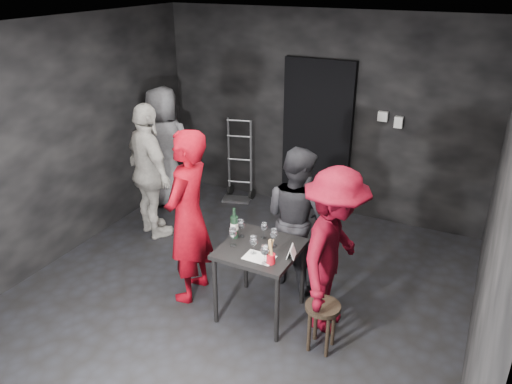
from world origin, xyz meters
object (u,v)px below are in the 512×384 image
at_px(tasting_table, 260,256).
at_px(woman_black, 296,215).
at_px(stool, 322,315).
at_px(hand_truck, 239,185).
at_px(bystander_grey, 164,140).
at_px(breadstick_cup, 271,252).
at_px(server_red, 187,201).
at_px(wine_bottle, 234,226).
at_px(bystander_cream, 149,163).
at_px(man_maroon, 334,246).

distance_m(tasting_table, woman_black, 0.70).
bearing_deg(stool, woman_black, 124.51).
bearing_deg(tasting_table, hand_truck, 122.25).
xyz_separation_m(bystander_grey, breadstick_cup, (2.50, -1.89, -0.11)).
distance_m(hand_truck, server_red, 2.55).
bearing_deg(breadstick_cup, stool, -1.61).
bearing_deg(hand_truck, breadstick_cup, -71.93).
xyz_separation_m(tasting_table, wine_bottle, (-0.31, 0.06, 0.22)).
distance_m(server_red, woman_black, 1.16).
relative_size(tasting_table, bystander_cream, 0.38).
height_order(stool, breadstick_cup, breadstick_cup).
bearing_deg(tasting_table, bystander_cream, 156.04).
relative_size(man_maroon, bystander_grey, 0.90).
distance_m(stool, woman_black, 1.18).
bearing_deg(tasting_table, wine_bottle, 168.20).
distance_m(tasting_table, breadstick_cup, 0.36).
distance_m(server_red, breadstick_cup, 1.03).
relative_size(hand_truck, server_red, 0.56).
distance_m(tasting_table, wine_bottle, 0.38).
distance_m(man_maroon, wine_bottle, 0.99).
height_order(bystander_cream, wine_bottle, bystander_cream).
xyz_separation_m(tasting_table, breadstick_cup, (0.20, -0.21, 0.21)).
distance_m(tasting_table, server_red, 0.90).
bearing_deg(bystander_cream, man_maroon, -167.02).
xyz_separation_m(stool, wine_bottle, (-1.02, 0.29, 0.51)).
bearing_deg(wine_bottle, bystander_cream, 153.90).
bearing_deg(breadstick_cup, woman_black, 97.04).
distance_m(woman_black, wine_bottle, 0.74).
height_order(stool, bystander_grey, bystander_grey).
relative_size(tasting_table, breadstick_cup, 2.99).
bearing_deg(server_red, woman_black, 123.16).
distance_m(tasting_table, stool, 0.80).
xyz_separation_m(hand_truck, bystander_grey, (-0.85, -0.60, 0.75)).
bearing_deg(tasting_table, woman_black, 82.36).
distance_m(tasting_table, bystander_grey, 2.87).
bearing_deg(bystander_grey, server_red, 116.31).
xyz_separation_m(server_red, bystander_grey, (-1.51, 1.71, -0.11)).
bearing_deg(wine_bottle, hand_truck, 117.01).
distance_m(hand_truck, bystander_grey, 1.29).
distance_m(server_red, man_maroon, 1.48).
bearing_deg(man_maroon, bystander_grey, 62.33).
bearing_deg(woman_black, hand_truck, -25.60).
height_order(stool, woman_black, woman_black).
xyz_separation_m(hand_truck, woman_black, (1.53, -1.60, 0.57)).
height_order(man_maroon, bystander_grey, bystander_grey).
bearing_deg(server_red, tasting_table, 85.83).
bearing_deg(man_maroon, tasting_table, 100.75).
height_order(stool, server_red, server_red).
height_order(hand_truck, stool, hand_truck).
bearing_deg(bystander_grey, tasting_table, 128.50).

